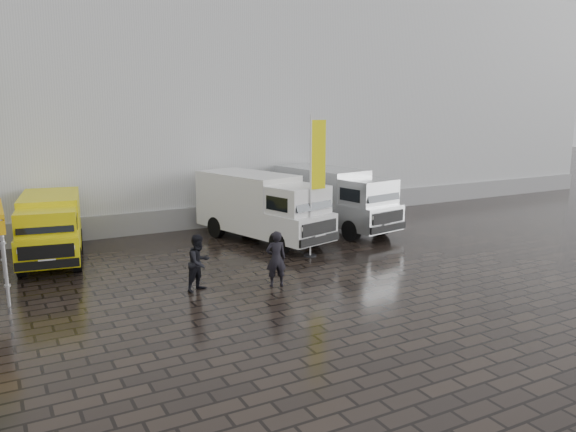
# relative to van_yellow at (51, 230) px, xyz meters

# --- Properties ---
(ground) EXTENTS (120.00, 120.00, 0.00)m
(ground) POSITION_rel_van_yellow_xyz_m (9.14, -5.10, -1.19)
(ground) COLOR black
(ground) RESTS_ON ground
(exhibition_hall) EXTENTS (44.00, 16.00, 12.00)m
(exhibition_hall) POSITION_rel_van_yellow_xyz_m (11.14, 10.90, 4.81)
(exhibition_hall) COLOR silver
(exhibition_hall) RESTS_ON ground
(hall_plinth) EXTENTS (44.00, 0.15, 1.00)m
(hall_plinth) POSITION_rel_van_yellow_xyz_m (11.14, 2.85, -0.69)
(hall_plinth) COLOR gray
(hall_plinth) RESTS_ON ground
(van_yellow) EXTENTS (2.74, 5.38, 2.37)m
(van_yellow) POSITION_rel_van_yellow_xyz_m (0.00, 0.00, 0.00)
(van_yellow) COLOR #D4C80B
(van_yellow) RESTS_ON ground
(van_white) EXTENTS (3.78, 6.78, 2.79)m
(van_white) POSITION_rel_van_yellow_xyz_m (8.07, -0.86, 0.21)
(van_white) COLOR silver
(van_white) RESTS_ON ground
(van_silver) EXTENTS (3.23, 6.66, 2.77)m
(van_silver) POSITION_rel_van_yellow_xyz_m (11.92, -0.40, 0.20)
(van_silver) COLOR #B1B4B6
(van_silver) RESTS_ON ground
(flagpole) EXTENTS (0.88, 0.50, 5.29)m
(flagpole) POSITION_rel_van_yellow_xyz_m (8.83, -3.79, 1.79)
(flagpole) COLOR black
(flagpole) RESTS_ON ground
(wheelie_bin) EXTENTS (0.73, 0.73, 1.04)m
(wheelie_bin) POSITION_rel_van_yellow_xyz_m (15.17, 2.48, -0.67)
(wheelie_bin) COLOR black
(wheelie_bin) RESTS_ON ground
(person_front) EXTENTS (0.73, 0.56, 1.77)m
(person_front) POSITION_rel_van_yellow_xyz_m (5.88, -6.37, -0.30)
(person_front) COLOR black
(person_front) RESTS_ON ground
(person_tent) EXTENTS (1.07, 0.99, 1.76)m
(person_tent) POSITION_rel_van_yellow_xyz_m (3.62, -5.63, -0.30)
(person_tent) COLOR black
(person_tent) RESTS_ON ground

